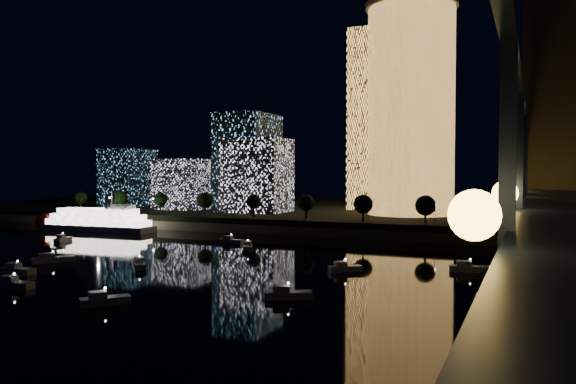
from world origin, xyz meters
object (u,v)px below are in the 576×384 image
Objects in this scene: truss_bridge at (565,203)px; riverboat at (93,221)px; tower_rectangular at (381,121)px; tower_cylindrical at (411,109)px.

riverboat is (-147.81, 62.18, -12.72)m from truss_bridge.
truss_bridge is (64.85, -146.17, -26.92)m from tower_rectangular.
tower_rectangular is at bearing 123.96° from tower_cylindrical.
tower_cylindrical is 1.03× the size of tower_rectangular.
tower_cylindrical reaches higher than tower_rectangular.
truss_bridge is (46.85, -119.45, -28.23)m from tower_cylindrical.
tower_rectangular is (-18.00, 26.73, -1.31)m from tower_cylindrical.
tower_cylindrical is 1.71× the size of riverboat.
tower_rectangular is 0.29× the size of truss_bridge.
tower_cylindrical is at bearing 111.41° from truss_bridge.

